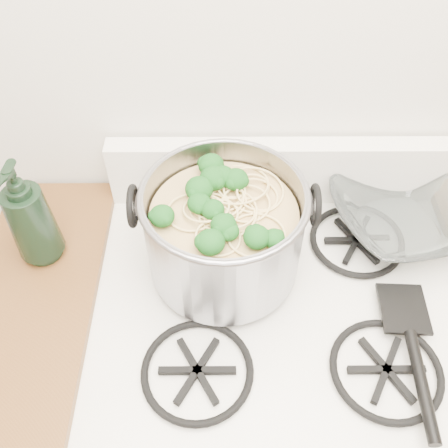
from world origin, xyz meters
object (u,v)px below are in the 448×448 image
Objects in this scene: gas_range at (269,396)px; spatula at (404,307)px; glass_bowl at (399,221)px; bottle at (28,213)px; stock_pot at (224,232)px.

spatula is at bearing -7.33° from gas_range.
spatula is 0.22m from glass_bowl.
glass_bowl is 0.48× the size of bottle.
gas_range is 3.74× the size of bottle.
bottle is at bearing 171.42° from spatula.
bottle is (-0.77, -0.07, 0.11)m from glass_bowl.
glass_bowl reaches higher than gas_range.
stock_pot is 0.37m from spatula.
glass_bowl is (0.26, 0.19, 0.50)m from gas_range.
gas_range is 2.98× the size of spatula.
gas_range is at bearing -35.81° from stock_pot.
gas_range is 2.68× the size of stock_pot.
gas_range is at bearing -7.13° from bottle.
stock_pot is (-0.12, 0.09, 0.59)m from gas_range.
bottle is (-0.73, 0.15, 0.11)m from spatula.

